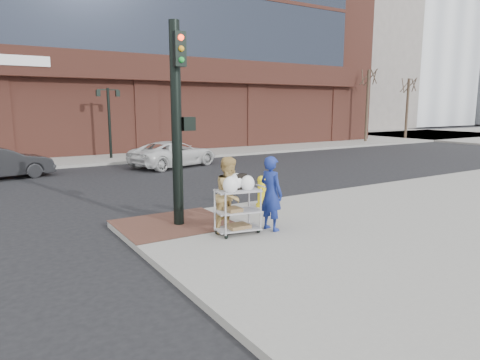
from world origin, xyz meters
TOP-DOWN VIEW (x-y plane):
  - ground at (0.00, 0.00)m, footprint 220.00×220.00m
  - sidewalk_far at (12.50, 32.00)m, footprint 65.00×36.00m
  - brick_curb_ramp at (-0.60, 0.90)m, footprint 2.80×2.40m
  - filler_block at (40.00, 38.00)m, footprint 14.00×20.00m
  - bare_tree_a at (24.00, 16.50)m, footprint 1.80×1.80m
  - bare_tree_b at (30.00, 17.00)m, footprint 1.80×1.80m
  - lamp_post at (2.00, 16.00)m, footprint 1.32×0.22m
  - traffic_signal_pole at (-0.48, 0.77)m, footprint 0.61×0.51m
  - woman_blue at (1.20, -0.85)m, footprint 0.54×0.73m
  - pedestrian_tan at (0.27, -0.47)m, footprint 1.09×1.00m
  - minivan_white at (4.09, 11.65)m, footprint 5.28×3.59m
  - utility_cart at (0.34, -0.70)m, footprint 1.12×0.76m
  - fire_hydrant at (2.41, 1.28)m, footprint 0.44×0.31m

SIDE VIEW (x-z plane):
  - ground at x=0.00m, z-range 0.00..0.00m
  - sidewalk_far at x=12.50m, z-range 0.00..0.15m
  - brick_curb_ramp at x=-0.60m, z-range 0.15..0.16m
  - fire_hydrant at x=2.41m, z-range 0.16..1.10m
  - minivan_white at x=4.09m, z-range 0.00..1.34m
  - utility_cart at x=0.34m, z-range 0.08..1.51m
  - pedestrian_tan at x=0.27m, z-range 0.15..1.97m
  - woman_blue at x=1.20m, z-range 0.15..1.97m
  - lamp_post at x=2.00m, z-range 0.62..4.62m
  - traffic_signal_pole at x=-0.48m, z-range 0.33..5.33m
  - bare_tree_b at x=30.00m, z-range 2.44..9.14m
  - bare_tree_a at x=24.00m, z-range 2.67..9.87m
  - filler_block at x=40.00m, z-range 0.00..18.00m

